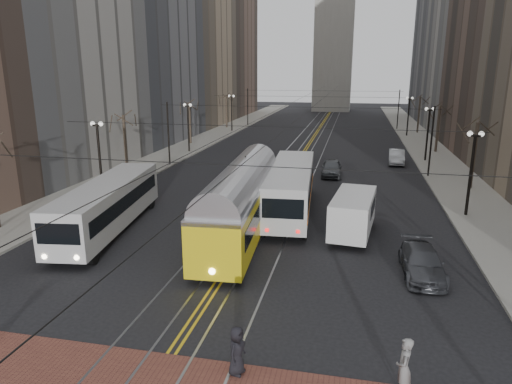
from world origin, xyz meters
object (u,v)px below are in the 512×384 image
at_px(pedestrian_a, 237,350).
at_px(sedan_grey, 332,168).
at_px(sedan_silver, 396,157).
at_px(sedan_parked, 422,262).
at_px(pedestrian_b, 404,368).
at_px(streetcar, 241,207).
at_px(transit_bus, 108,207).
at_px(rear_bus, 291,190).
at_px(cargo_van, 353,216).

bearing_deg(pedestrian_a, sedan_grey, 10.23).
height_order(sedan_silver, sedan_parked, sedan_silver).
xyz_separation_m(sedan_grey, sedan_parked, (5.50, -21.07, -0.11)).
bearing_deg(pedestrian_b, streetcar, -140.45).
bearing_deg(streetcar, sedan_grey, 72.03).
bearing_deg(transit_bus, rear_bus, 22.59).
distance_m(cargo_van, sedan_parked, 6.01).
relative_size(sedan_grey, sedan_silver, 1.02).
bearing_deg(pedestrian_b, cargo_van, -166.43).
height_order(rear_bus, pedestrian_b, rear_bus).
height_order(rear_bus, pedestrian_a, rear_bus).
bearing_deg(sedan_grey, sedan_silver, 45.93).
height_order(sedan_grey, pedestrian_a, pedestrian_a).
distance_m(cargo_van, pedestrian_b, 14.21).
bearing_deg(streetcar, cargo_van, 7.16).
bearing_deg(pedestrian_b, transit_bus, -118.68).
relative_size(cargo_van, sedan_silver, 1.26).
relative_size(transit_bus, sedan_silver, 2.73).
distance_m(cargo_van, pedestrian_a, 14.56).
distance_m(rear_bus, pedestrian_a, 17.92).
distance_m(streetcar, rear_bus, 5.51).
relative_size(streetcar, sedan_grey, 3.18).
xyz_separation_m(cargo_van, pedestrian_a, (-3.56, -14.11, -0.41)).
bearing_deg(pedestrian_a, sedan_silver, 1.04).
bearing_deg(sedan_silver, cargo_van, -97.76).
distance_m(transit_bus, rear_bus, 12.15).
height_order(sedan_grey, sedan_parked, sedan_grey).
bearing_deg(pedestrian_b, sedan_grey, -166.07).
xyz_separation_m(rear_bus, pedestrian_a, (0.74, -17.88, -0.80)).
xyz_separation_m(pedestrian_a, pedestrian_b, (5.24, 0.00, 0.14)).
xyz_separation_m(rear_bus, sedan_parked, (7.70, -8.69, -0.98)).
bearing_deg(streetcar, pedestrian_b, -60.71).
height_order(transit_bus, pedestrian_b, transit_bus).
relative_size(transit_bus, rear_bus, 0.97).
bearing_deg(sedan_grey, rear_bus, -102.49).
distance_m(rear_bus, cargo_van, 5.74).
xyz_separation_m(cargo_van, sedan_grey, (-2.11, 16.15, -0.48)).
distance_m(transit_bus, streetcar, 8.27).
height_order(rear_bus, sedan_grey, rear_bus).
bearing_deg(rear_bus, sedan_parked, -52.32).
bearing_deg(sedan_silver, sedan_grey, -128.83).
relative_size(rear_bus, cargo_van, 2.22).
distance_m(transit_bus, sedan_parked, 18.39).
distance_m(cargo_van, sedan_grey, 16.29).
height_order(pedestrian_a, pedestrian_b, pedestrian_b).
relative_size(transit_bus, pedestrian_b, 6.23).
bearing_deg(sedan_silver, rear_bus, -111.00).
relative_size(streetcar, rear_bus, 1.15).
xyz_separation_m(cargo_van, sedan_silver, (4.38, 23.44, -0.52)).
xyz_separation_m(transit_bus, rear_bus, (10.49, 6.14, 0.11)).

